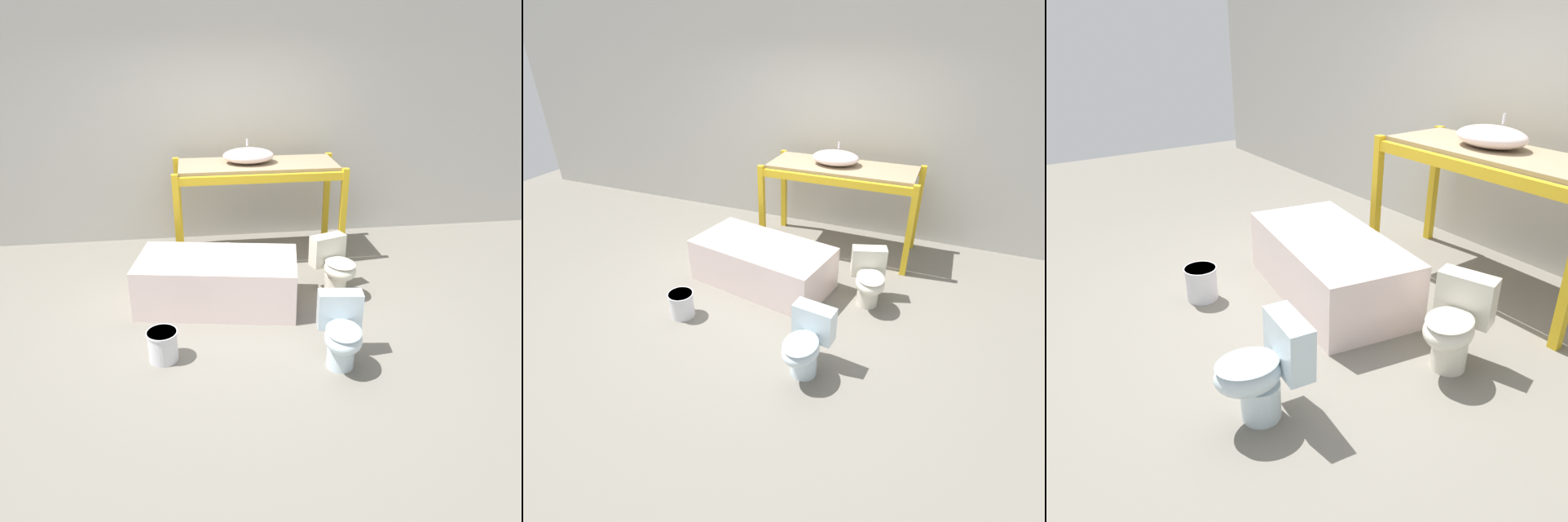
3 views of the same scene
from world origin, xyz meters
The scene contains 8 objects.
ground_plane centered at (0.00, 0.00, 0.00)m, with size 12.00×12.00×0.00m, color slate.
warehouse_wall_rear centered at (0.00, 2.17, 1.60)m, with size 10.80×0.08×3.20m.
shelving_rack centered at (0.39, 1.47, 0.96)m, with size 1.95×0.82×1.13m.
sink_basin centered at (0.29, 1.50, 1.22)m, with size 0.59×0.45×0.25m.
bathtub_main centered at (-0.16, 0.28, 0.29)m, with size 1.67×1.04×0.51m.
toilet_near centered at (1.05, 0.35, 0.31)m, with size 0.48×0.59×0.59m.
toilet_far centered at (0.77, -0.87, 0.31)m, with size 0.39×0.55×0.59m.
bucket_white centered at (-0.68, -0.61, 0.14)m, with size 0.26×0.26×0.27m.
Camera 3 is at (2.76, -1.95, 2.03)m, focal length 35.00 mm.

